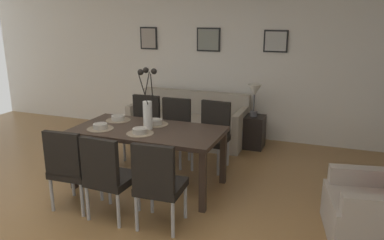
% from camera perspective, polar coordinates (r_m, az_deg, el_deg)
% --- Properties ---
extents(ground_plane, '(9.00, 9.00, 0.00)m').
position_cam_1_polar(ground_plane, '(4.25, -12.86, -14.04)').
color(ground_plane, olive).
extents(back_wall_panel, '(9.00, 0.10, 2.60)m').
position_cam_1_polar(back_wall_panel, '(6.69, 1.94, 8.93)').
color(back_wall_panel, silver).
rests_on(back_wall_panel, ground).
extents(dining_table, '(1.80, 0.91, 0.74)m').
position_cam_1_polar(dining_table, '(4.64, -6.59, -2.25)').
color(dining_table, '#33261E').
rests_on(dining_table, ground).
extents(dining_chair_near_left, '(0.46, 0.46, 0.92)m').
position_cam_1_polar(dining_chair_near_left, '(4.30, -17.81, -6.55)').
color(dining_chair_near_left, black).
rests_on(dining_chair_near_left, ground).
extents(dining_chair_near_right, '(0.45, 0.45, 0.92)m').
position_cam_1_polar(dining_chair_near_right, '(5.66, -7.29, -0.58)').
color(dining_chair_near_right, black).
rests_on(dining_chair_near_right, ground).
extents(dining_chair_far_left, '(0.46, 0.46, 0.92)m').
position_cam_1_polar(dining_chair_far_left, '(3.99, -12.61, -7.88)').
color(dining_chair_far_left, black).
rests_on(dining_chair_far_left, ground).
extents(dining_chair_far_right, '(0.46, 0.46, 0.92)m').
position_cam_1_polar(dining_chair_far_right, '(5.42, -2.73, -1.20)').
color(dining_chair_far_right, black).
rests_on(dining_chair_far_right, ground).
extents(dining_chair_mid_left, '(0.46, 0.46, 0.92)m').
position_cam_1_polar(dining_chair_mid_left, '(3.74, -5.13, -9.18)').
color(dining_chair_mid_left, black).
rests_on(dining_chair_mid_left, ground).
extents(dining_chair_mid_right, '(0.47, 0.47, 0.92)m').
position_cam_1_polar(dining_chair_mid_right, '(5.25, 3.12, -1.76)').
color(dining_chair_mid_right, black).
rests_on(dining_chair_mid_right, ground).
extents(centerpiece_vase, '(0.21, 0.23, 0.73)m').
position_cam_1_polar(centerpiece_vase, '(4.54, -6.71, 2.09)').
color(centerpiece_vase, silver).
rests_on(centerpiece_vase, dining_table).
extents(placemat_near_left, '(0.32, 0.32, 0.01)m').
position_cam_1_polar(placemat_near_left, '(4.72, -13.62, -1.27)').
color(placemat_near_left, '#7F705B').
rests_on(placemat_near_left, dining_table).
extents(bowl_near_left, '(0.17, 0.17, 0.07)m').
position_cam_1_polar(bowl_near_left, '(4.70, -13.64, -0.84)').
color(bowl_near_left, '#B2ADA3').
rests_on(bowl_near_left, dining_table).
extents(placemat_near_right, '(0.32, 0.32, 0.01)m').
position_cam_1_polar(placemat_near_right, '(5.04, -11.04, -0.02)').
color(placemat_near_right, '#7F705B').
rests_on(placemat_near_right, dining_table).
extents(bowl_near_right, '(0.17, 0.17, 0.07)m').
position_cam_1_polar(bowl_near_right, '(5.03, -11.06, 0.39)').
color(bowl_near_right, '#B2ADA3').
rests_on(bowl_near_right, dining_table).
extents(placemat_far_left, '(0.32, 0.32, 0.01)m').
position_cam_1_polar(placemat_far_left, '(4.44, -7.82, -2.01)').
color(placemat_far_left, '#7F705B').
rests_on(placemat_far_left, dining_table).
extents(bowl_far_left, '(0.17, 0.17, 0.07)m').
position_cam_1_polar(bowl_far_left, '(4.43, -7.84, -1.55)').
color(bowl_far_left, '#B2ADA3').
rests_on(bowl_far_left, dining_table).
extents(placemat_far_right, '(0.32, 0.32, 0.01)m').
position_cam_1_polar(placemat_far_right, '(4.79, -5.51, -0.63)').
color(placemat_far_right, '#7F705B').
rests_on(placemat_far_right, dining_table).
extents(bowl_far_right, '(0.17, 0.17, 0.07)m').
position_cam_1_polar(bowl_far_right, '(4.78, -5.53, -0.20)').
color(bowl_far_right, '#B2ADA3').
rests_on(bowl_far_right, dining_table).
extents(sofa, '(1.91, 0.84, 0.80)m').
position_cam_1_polar(sofa, '(6.41, -0.41, -0.68)').
color(sofa, '#A89E8E').
rests_on(sofa, ground).
extents(side_table, '(0.36, 0.36, 0.52)m').
position_cam_1_polar(side_table, '(6.15, 9.12, -1.77)').
color(side_table, black).
rests_on(side_table, ground).
extents(table_lamp, '(0.22, 0.22, 0.51)m').
position_cam_1_polar(table_lamp, '(6.00, 9.38, 4.02)').
color(table_lamp, '#4C4C51').
rests_on(table_lamp, side_table).
extents(armchair, '(0.93, 0.93, 0.75)m').
position_cam_1_polar(armchair, '(4.08, 26.09, -12.14)').
color(armchair, '#ADA399').
rests_on(armchair, ground).
extents(framed_picture_left, '(0.33, 0.03, 0.39)m').
position_cam_1_polar(framed_picture_left, '(7.00, -6.54, 12.13)').
color(framed_picture_left, black).
extents(framed_picture_center, '(0.41, 0.03, 0.40)m').
position_cam_1_polar(framed_picture_center, '(6.56, 2.49, 11.99)').
color(framed_picture_center, black).
extents(framed_picture_right, '(0.38, 0.03, 0.35)m').
position_cam_1_polar(framed_picture_right, '(6.30, 12.48, 11.49)').
color(framed_picture_right, black).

